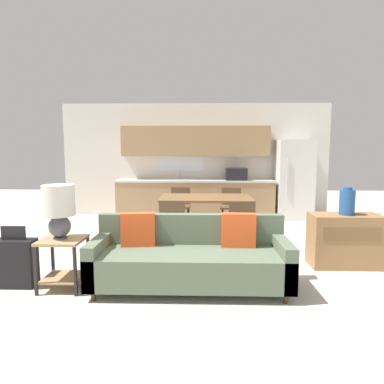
{
  "coord_description": "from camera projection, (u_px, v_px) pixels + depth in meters",
  "views": [
    {
      "loc": [
        0.16,
        -3.7,
        1.58
      ],
      "look_at": [
        0.01,
        1.5,
        0.95
      ],
      "focal_mm": 32.0,
      "sensor_mm": 36.0,
      "label": 1
    }
  ],
  "objects": [
    {
      "name": "dining_chair_near_right",
      "position": [
        240.0,
        222.0,
        5.29
      ],
      "size": [
        0.45,
        0.45,
        0.82
      ],
      "rotation": [
        0.0,
        0.0,
        3.22
      ],
      "color": "brown",
      "rests_on": "ground_plane"
    },
    {
      "name": "dining_chair_far_right",
      "position": [
        231.0,
        205.0,
        6.94
      ],
      "size": [
        0.45,
        0.45,
        0.82
      ],
      "rotation": [
        0.0,
        0.0,
        -0.08
      ],
      "color": "brown",
      "rests_on": "ground_plane"
    },
    {
      "name": "couch",
      "position": [
        190.0,
        259.0,
        3.96
      ],
      "size": [
        2.23,
        0.8,
        0.85
      ],
      "color": "#3D2D1E",
      "rests_on": "ground_plane"
    },
    {
      "name": "side_table",
      "position": [
        63.0,
        255.0,
        3.92
      ],
      "size": [
        0.48,
        0.48,
        0.58
      ],
      "color": "tan",
      "rests_on": "ground_plane"
    },
    {
      "name": "vase",
      "position": [
        347.0,
        202.0,
        4.59
      ],
      "size": [
        0.2,
        0.2,
        0.38
      ],
      "color": "#234C84",
      "rests_on": "credenza"
    },
    {
      "name": "suitcase",
      "position": [
        15.0,
        262.0,
        3.98
      ],
      "size": [
        0.47,
        0.22,
        0.72
      ],
      "color": "black",
      "rests_on": "ground_plane"
    },
    {
      "name": "credenza",
      "position": [
        344.0,
        240.0,
        4.67
      ],
      "size": [
        0.92,
        0.45,
        0.72
      ],
      "color": "olive",
      "rests_on": "ground_plane"
    },
    {
      "name": "refrigerator",
      "position": [
        294.0,
        180.0,
        7.89
      ],
      "size": [
        0.8,
        0.71,
        1.82
      ],
      "color": "white",
      "rests_on": "ground_plane"
    },
    {
      "name": "dining_table",
      "position": [
        206.0,
        200.0,
        6.13
      ],
      "size": [
        1.62,
        0.99,
        0.76
      ],
      "color": "brown",
      "rests_on": "ground_plane"
    },
    {
      "name": "ground_plane",
      "position": [
        187.0,
        291.0,
        3.86
      ],
      "size": [
        20.0,
        20.0,
        0.0
      ],
      "primitive_type": "plane",
      "color": "beige"
    },
    {
      "name": "table_lamp",
      "position": [
        59.0,
        207.0,
        3.86
      ],
      "size": [
        0.36,
        0.36,
        0.62
      ],
      "color": "#4C515B",
      "rests_on": "side_table"
    },
    {
      "name": "dining_chair_far_left",
      "position": [
        180.0,
        204.0,
        7.01
      ],
      "size": [
        0.42,
        0.42,
        0.82
      ],
      "rotation": [
        0.0,
        0.0,
        -0.01
      ],
      "color": "brown",
      "rests_on": "ground_plane"
    },
    {
      "name": "kitchen_counter",
      "position": [
        196.0,
        182.0,
        8.05
      ],
      "size": [
        3.67,
        0.65,
        2.15
      ],
      "color": "tan",
      "rests_on": "ground_plane"
    },
    {
      "name": "wall_back",
      "position": [
        195.0,
        160.0,
        8.29
      ],
      "size": [
        6.4,
        0.07,
        2.7
      ],
      "color": "silver",
      "rests_on": "ground_plane"
    },
    {
      "name": "dining_chair_near_left",
      "position": [
        173.0,
        221.0,
        5.36
      ],
      "size": [
        0.44,
        0.44,
        0.82
      ],
      "rotation": [
        0.0,
        0.0,
        3.09
      ],
      "color": "brown",
      "rests_on": "ground_plane"
    }
  ]
}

